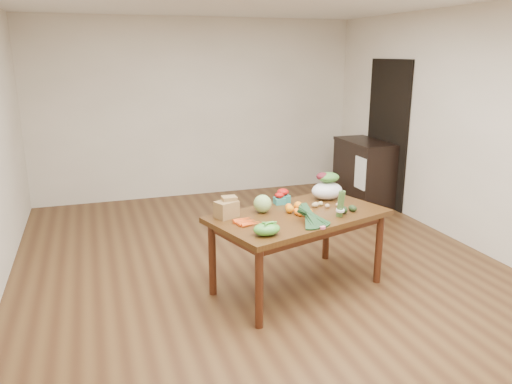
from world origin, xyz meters
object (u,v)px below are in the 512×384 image
object	(u,v)px
cabinet	(363,172)
mandarin_cluster	(304,210)
salad_bag	(327,187)
dining_table	(298,251)
kale_bunch	(315,217)
asparagus_bundle	(341,204)
paper_bag	(227,208)
cabbage	(263,204)

from	to	relation	value
cabinet	mandarin_cluster	size ratio (longest dim) A/B	5.67
salad_bag	dining_table	bearing A→B (deg)	-142.74
kale_bunch	asparagus_bundle	world-z (taller)	asparagus_bundle
dining_table	asparagus_bundle	bearing A→B (deg)	-51.44
asparagus_bundle	salad_bag	bearing A→B (deg)	58.27
dining_table	cabinet	world-z (taller)	cabinet
paper_bag	asparagus_bundle	xyz separation A→B (m)	(0.97, -0.32, 0.03)
paper_bag	mandarin_cluster	distance (m)	0.71
cabinet	dining_table	bearing A→B (deg)	-131.43
mandarin_cluster	salad_bag	distance (m)	0.58
mandarin_cluster	kale_bunch	bearing A→B (deg)	-95.77
cabbage	kale_bunch	distance (m)	0.57
dining_table	paper_bag	world-z (taller)	paper_bag
cabinet	cabbage	size ratio (longest dim) A/B	6.07
kale_bunch	salad_bag	bearing A→B (deg)	39.11
cabinet	mandarin_cluster	world-z (taller)	cabinet
dining_table	paper_bag	size ratio (longest dim) A/B	6.18
dining_table	salad_bag	world-z (taller)	salad_bag
dining_table	mandarin_cluster	world-z (taller)	mandarin_cluster
cabinet	kale_bunch	distance (m)	3.38
asparagus_bundle	salad_bag	xyz separation A→B (m)	(0.14, 0.56, -0.00)
paper_bag	salad_bag	size ratio (longest dim) A/B	0.81
kale_bunch	asparagus_bundle	distance (m)	0.34
cabinet	salad_bag	bearing A→B (deg)	-128.89
cabinet	kale_bunch	bearing A→B (deg)	-127.55
mandarin_cluster	cabinet	bearing A→B (deg)	49.47
cabbage	kale_bunch	xyz separation A→B (m)	(0.30, -0.49, -0.00)
cabbage	kale_bunch	size ratio (longest dim) A/B	0.42
mandarin_cluster	salad_bag	world-z (taller)	salad_bag
cabinet	paper_bag	size ratio (longest dim) A/B	3.94
paper_bag	cabbage	world-z (taller)	paper_bag
cabinet	asparagus_bundle	size ratio (longest dim) A/B	4.08
salad_bag	paper_bag	bearing A→B (deg)	-167.84
dining_table	cabbage	size ratio (longest dim) A/B	9.52
asparagus_bundle	salad_bag	world-z (taller)	asparagus_bundle
dining_table	asparagus_bundle	world-z (taller)	asparagus_bundle
paper_bag	salad_bag	world-z (taller)	salad_bag
cabinet	asparagus_bundle	world-z (taller)	asparagus_bundle
cabinet	salad_bag	world-z (taller)	salad_bag
paper_bag	cabbage	size ratio (longest dim) A/B	1.54
paper_bag	kale_bunch	bearing A→B (deg)	-34.43
dining_table	cabbage	xyz separation A→B (m)	(-0.30, 0.14, 0.46)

